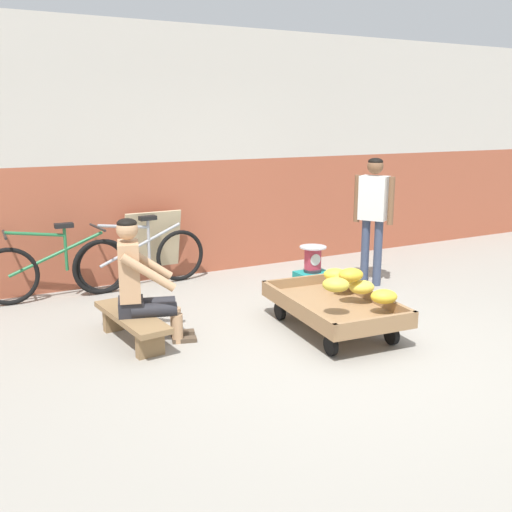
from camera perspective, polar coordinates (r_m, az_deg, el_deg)
ground_plane at (r=5.23m, az=8.91°, el=-9.30°), size 80.00×80.00×0.00m
back_wall at (r=7.69m, az=-5.67°, el=9.82°), size 16.00×0.30×3.08m
banana_cart at (r=5.66m, az=7.44°, el=-4.91°), size 0.96×1.51×0.36m
banana_pile at (r=5.66m, az=9.21°, el=-2.55°), size 0.79×1.10×0.26m
low_bench at (r=5.47m, az=-11.89°, el=-6.19°), size 0.41×1.13×0.27m
vendor_seated at (r=5.36m, az=-11.14°, el=-2.43°), size 0.73×0.59×1.14m
plastic_crate at (r=6.70m, az=5.44°, el=-2.77°), size 0.36×0.28×0.30m
weighing_scale at (r=6.62m, az=5.50°, el=-0.25°), size 0.30×0.30×0.29m
bicycle_near_left at (r=6.93m, az=-18.60°, el=-1.15°), size 1.66×0.48×0.86m
bicycle_far_left at (r=7.16m, az=-11.01°, el=-0.23°), size 1.66×0.48×0.86m
sign_board at (r=7.41m, az=-9.96°, el=0.95°), size 0.70×0.22×0.88m
customer_adult at (r=7.17m, az=11.26°, el=4.65°), size 0.33×0.43×1.53m
shopping_bag at (r=6.23m, az=7.48°, el=-4.36°), size 0.18×0.12×0.24m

